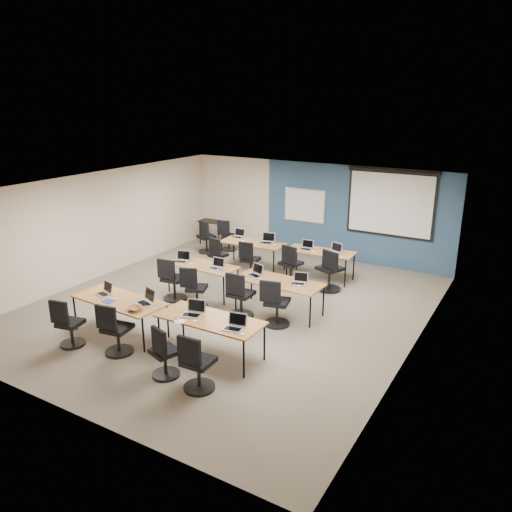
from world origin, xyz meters
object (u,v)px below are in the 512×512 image
Objects in this scene: task_chair_9 at (249,262)px; task_chair_7 at (275,307)px; training_table_front_left at (119,301)px; spare_chair_b at (206,240)px; laptop_6 at (256,273)px; task_chair_6 at (240,299)px; training_table_mid_left at (202,267)px; task_chair_3 at (196,367)px; training_table_mid_right at (279,283)px; utility_table at (212,224)px; task_chair_8 at (217,258)px; laptop_3 at (235,325)px; laptop_8 at (238,235)px; spare_chair_a at (227,238)px; laptop_4 at (181,259)px; training_table_front_right at (210,321)px; task_chair_1 at (115,333)px; task_chair_5 at (195,291)px; task_chair_0 at (68,327)px; laptop_10 at (306,247)px; task_chair_2 at (164,356)px; whiteboard at (305,206)px; projector_screen at (391,200)px; training_table_back_right at (320,253)px; laptop_7 at (299,281)px; task_chair_4 at (172,283)px; laptop_1 at (147,300)px; laptop_0 at (105,291)px; laptop_9 at (267,240)px; training_table_back_left at (253,244)px; laptop_5 at (217,266)px; task_chair_11 at (329,274)px; laptop_11 at (335,251)px.

task_chair_7 is at bearing -55.67° from task_chair_9.
spare_chair_b is (-1.71, 5.20, -0.28)m from training_table_front_left.
laptop_6 is 0.78m from task_chair_6.
training_table_mid_left is 4.10m from task_chair_3.
training_table_mid_right is 5.61m from utility_table.
laptop_3 is at bearing -41.54° from task_chair_8.
spare_chair_a is at bearing 134.18° from laptop_8.
training_table_front_right is at bearing -59.91° from laptop_4.
training_table_front_left is 0.87m from task_chair_1.
task_chair_5 reaches higher than spare_chair_a.
training_table_front_right is at bearing 11.06° from task_chair_0.
training_table_mid_right is at bearing -85.12° from laptop_10.
task_chair_2 is 3.96m from laptop_4.
spare_chair_b is (-3.91, 2.73, -0.28)m from training_table_mid_right.
laptop_3 is at bearing -74.53° from whiteboard.
training_table_front_left is 2.98m from laptop_6.
task_chair_9 is at bearing -137.76° from projector_screen.
projector_screen reaches higher than training_table_front_right.
training_table_mid_left is 0.99× the size of training_table_back_right.
task_chair_2 is 0.95× the size of task_chair_7.
laptop_7 is at bearing -37.43° from utility_table.
projector_screen is 2.87× the size of utility_table.
task_chair_4 is at bearing -163.30° from training_table_mid_right.
laptop_10 is at bearing 57.42° from task_chair_0.
task_chair_6 is at bearing 78.24° from laptop_1.
spare_chair_b reaches higher than laptop_0.
projector_screen is at bearing 45.34° from task_chair_8.
whiteboard is 4.47m from training_table_mid_right.
task_chair_3 is at bearing -77.31° from whiteboard.
projector_screen is 6.12m from task_chair_4.
laptop_1 is 1.66m from task_chair_5.
task_chair_1 reaches higher than task_chair_2.
training_table_front_right is 0.61m from laptop_3.
task_chair_2 is 0.94× the size of task_chair_6.
laptop_4 reaches higher than task_chair_2.
spare_chair_a is at bearing 120.71° from training_table_front_right.
laptop_1 is 3.95m from task_chair_9.
laptop_3 reaches higher than training_table_front_left.
laptop_1 reaches higher than training_table_front_right.
training_table_front_right is 1.90× the size of task_chair_6.
laptop_9 is (-1.24, 5.69, 0.40)m from task_chair_2.
training_table_front_left and training_table_mid_right have the same top height.
task_chair_2 is (1.21, -0.95, -0.40)m from laptop_1.
training_table_back_left is 1.75× the size of task_chair_1.
task_chair_2 is 5.06m from task_chair_9.
laptop_10 is at bearing 65.27° from laptop_5.
laptop_6 is (1.11, 0.78, 0.40)m from task_chair_5.
task_chair_11 is at bearing -3.33° from task_chair_9.
laptop_11 is (-0.14, 4.86, -0.00)m from laptop_3.
task_chair_8 is 2.38m from laptop_10.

